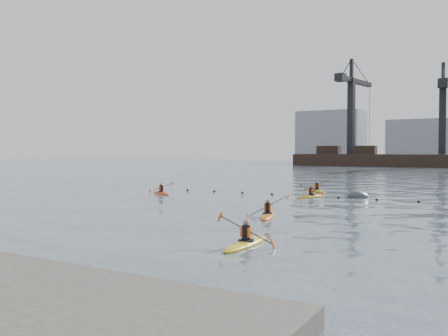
# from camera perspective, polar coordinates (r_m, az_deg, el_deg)

# --- Properties ---
(ground) EXTENTS (400.00, 400.00, 0.00)m
(ground) POSITION_cam_1_polar(r_m,az_deg,el_deg) (19.77, -8.46, -9.02)
(ground) COLOR #374350
(ground) RESTS_ON ground
(float_line) EXTENTS (33.24, 0.73, 0.24)m
(float_line) POSITION_cam_1_polar(r_m,az_deg,el_deg) (39.91, 11.67, -3.42)
(float_line) COLOR black
(float_line) RESTS_ON ground
(barge_pier) EXTENTS (72.00, 19.30, 29.50)m
(barge_pier) POSITION_cam_1_polar(r_m,az_deg,el_deg) (125.75, 24.63, 0.96)
(barge_pier) COLOR black
(barge_pier) RESTS_ON ground
(kayaker_0) EXTENTS (2.44, 3.63, 1.49)m
(kayaker_0) POSITION_cam_1_polar(r_m,az_deg,el_deg) (27.59, 5.27, -5.64)
(kayaker_0) COLOR orange
(kayaker_0) RESTS_ON ground
(kayaker_1) EXTENTS (2.55, 3.70, 1.41)m
(kayaker_1) POSITION_cam_1_polar(r_m,az_deg,el_deg) (19.26, 2.66, -8.95)
(kayaker_1) COLOR gold
(kayaker_1) RESTS_ON ground
(kayaker_2) EXTENTS (3.22, 2.32, 1.20)m
(kayaker_2) POSITION_cam_1_polar(r_m,az_deg,el_deg) (42.69, -7.56, -2.95)
(kayaker_2) COLOR red
(kayaker_2) RESTS_ON ground
(kayaker_3) EXTENTS (2.35, 3.60, 1.25)m
(kayaker_3) POSITION_cam_1_polar(r_m,az_deg,el_deg) (39.68, 10.45, -3.33)
(kayaker_3) COLOR gold
(kayaker_3) RESTS_ON ground
(kayaker_5) EXTENTS (2.96, 3.13, 1.33)m
(kayaker_5) POSITION_cam_1_polar(r_m,az_deg,el_deg) (45.35, 11.08, -2.67)
(kayaker_5) COLOR orange
(kayaker_5) RESTS_ON ground
(mooring_buoy) EXTENTS (2.44, 2.68, 1.53)m
(mooring_buoy) POSITION_cam_1_polar(r_m,az_deg,el_deg) (40.50, 15.90, -3.42)
(mooring_buoy) COLOR #3E4143
(mooring_buoy) RESTS_ON ground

